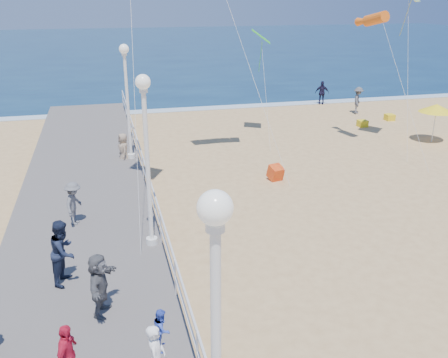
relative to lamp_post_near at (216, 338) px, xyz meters
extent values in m
plane|color=tan|center=(5.35, 9.00, -3.66)|extent=(160.00, 160.00, 0.00)
cube|color=#0B2746|center=(5.35, 74.00, -3.65)|extent=(160.00, 90.00, 0.05)
cube|color=white|center=(5.35, 29.50, -3.63)|extent=(160.00, 1.20, 0.04)
cube|color=slate|center=(-2.15, 9.00, -3.46)|extent=(5.00, 44.00, 0.40)
cube|color=white|center=(0.30, 9.00, -2.21)|extent=(0.05, 42.00, 0.06)
cube|color=white|center=(0.30, 9.00, -2.71)|extent=(0.05, 42.00, 0.04)
sphere|color=white|center=(0.00, 0.00, 1.84)|extent=(0.44, 0.44, 0.44)
cylinder|color=white|center=(0.00, 9.00, -3.16)|extent=(0.36, 0.36, 0.20)
cylinder|color=white|center=(0.00, 9.00, -0.81)|extent=(0.14, 0.14, 4.70)
sphere|color=white|center=(0.00, 9.00, 1.84)|extent=(0.44, 0.44, 0.44)
cylinder|color=white|center=(0.00, 18.00, -3.16)|extent=(0.36, 0.36, 0.20)
cylinder|color=white|center=(0.00, 18.00, -0.81)|extent=(0.14, 0.14, 4.70)
sphere|color=white|center=(0.00, 18.00, 1.84)|extent=(0.44, 0.44, 0.44)
imported|color=white|center=(-0.56, 2.79, -2.52)|extent=(0.49, 0.62, 1.49)
imported|color=blue|center=(-0.41, 2.94, -1.97)|extent=(0.44, 0.51, 0.89)
imported|color=slate|center=(-2.37, 11.11, -2.51)|extent=(0.85, 1.10, 1.51)
imported|color=red|center=(-2.26, 3.32, -2.55)|extent=(0.60, 0.90, 1.42)
imported|color=#5A5A5F|center=(-1.60, 5.64, -2.45)|extent=(0.91, 1.59, 1.63)
imported|color=#1A2139|center=(-2.52, 7.39, -2.35)|extent=(0.94, 1.06, 1.82)
imported|color=#4F4F53|center=(15.96, 25.52, -2.75)|extent=(1.19, 1.35, 1.82)
imported|color=#191631|center=(14.82, 28.86, -2.80)|extent=(1.10, 0.77, 1.73)
imported|color=gray|center=(-0.34, 18.04, -2.85)|extent=(0.64, 0.87, 1.63)
cube|color=red|center=(6.06, 14.43, -3.36)|extent=(0.71, 0.82, 0.74)
cylinder|color=white|center=(16.66, 18.13, -2.76)|extent=(0.05, 0.05, 1.80)
cone|color=yellow|center=(16.66, 18.13, -1.75)|extent=(1.90, 1.90, 0.45)
cube|color=yellow|center=(14.53, 22.12, -3.46)|extent=(0.55, 0.55, 0.40)
cube|color=yellow|center=(17.06, 23.17, -3.46)|extent=(0.55, 0.55, 0.40)
cylinder|color=orange|center=(12.57, 18.44, 2.95)|extent=(0.97, 2.45, 1.03)
cube|color=green|center=(7.73, 22.10, 1.92)|extent=(1.36, 1.51, 0.73)
camera|label=1|loc=(-1.19, -5.20, 4.20)|focal=40.00mm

